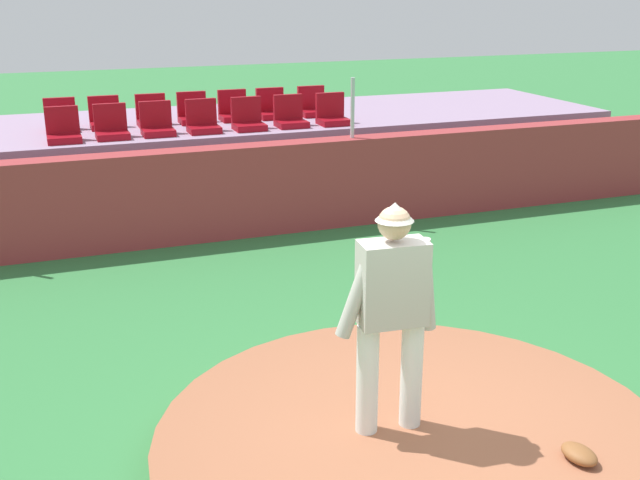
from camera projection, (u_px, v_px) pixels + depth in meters
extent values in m
plane|color=#337A3E|center=(414.00, 463.00, 6.03)|extent=(60.00, 60.00, 0.00)
cylinder|color=#9C5D40|center=(415.00, 448.00, 5.98)|extent=(4.02, 4.02, 0.27)
cylinder|color=white|center=(367.00, 379.00, 5.84)|extent=(0.17, 0.17, 0.88)
cylinder|color=white|center=(411.00, 373.00, 5.93)|extent=(0.17, 0.17, 0.88)
cube|color=#B7B2A8|center=(392.00, 283.00, 5.65)|extent=(0.52, 0.30, 0.64)
cylinder|color=#B7B2A8|center=(358.00, 292.00, 5.59)|extent=(0.35, 0.14, 0.71)
cylinder|color=#B7B2A8|center=(426.00, 284.00, 5.73)|extent=(0.20, 0.13, 0.72)
sphere|color=tan|center=(394.00, 223.00, 5.50)|extent=(0.24, 0.24, 0.24)
cone|color=#B7B2A8|center=(395.00, 212.00, 5.48)|extent=(0.30, 0.30, 0.13)
ellipsoid|color=brown|center=(579.00, 454.00, 5.58)|extent=(0.24, 0.32, 0.11)
cube|color=#9E3437|center=(226.00, 192.00, 11.18)|extent=(15.25, 0.40, 1.33)
cylinder|color=silver|center=(353.00, 108.00, 11.47)|extent=(0.06, 0.06, 0.89)
cube|color=#9B809F|center=(192.00, 158.00, 13.34)|extent=(14.73, 3.35, 1.32)
cube|color=maroon|center=(64.00, 139.00, 11.31)|extent=(0.48, 0.44, 0.10)
cube|color=maroon|center=(62.00, 120.00, 11.39)|extent=(0.48, 0.08, 0.40)
cube|color=maroon|center=(113.00, 135.00, 11.57)|extent=(0.48, 0.44, 0.10)
cube|color=maroon|center=(110.00, 117.00, 11.65)|extent=(0.48, 0.08, 0.40)
cube|color=maroon|center=(158.00, 132.00, 11.81)|extent=(0.48, 0.44, 0.10)
cube|color=maroon|center=(155.00, 114.00, 11.89)|extent=(0.48, 0.08, 0.40)
cube|color=maroon|center=(204.00, 129.00, 12.04)|extent=(0.48, 0.44, 0.10)
cube|color=maroon|center=(201.00, 112.00, 12.12)|extent=(0.48, 0.08, 0.40)
cube|color=maroon|center=(249.00, 127.00, 12.25)|extent=(0.48, 0.44, 0.10)
cube|color=maroon|center=(246.00, 109.00, 12.33)|extent=(0.48, 0.08, 0.40)
cube|color=maroon|center=(292.00, 124.00, 12.50)|extent=(0.48, 0.44, 0.10)
cube|color=maroon|center=(288.00, 107.00, 12.58)|extent=(0.48, 0.08, 0.40)
cube|color=maroon|center=(334.00, 122.00, 12.70)|extent=(0.48, 0.44, 0.10)
cube|color=maroon|center=(330.00, 105.00, 12.78)|extent=(0.48, 0.08, 0.40)
cube|color=maroon|center=(62.00, 128.00, 12.15)|extent=(0.48, 0.44, 0.10)
cube|color=maroon|center=(60.00, 110.00, 12.23)|extent=(0.48, 0.08, 0.40)
cube|color=maroon|center=(106.00, 126.00, 12.36)|extent=(0.48, 0.44, 0.10)
cube|color=maroon|center=(104.00, 108.00, 12.44)|extent=(0.48, 0.08, 0.40)
cube|color=maroon|center=(153.00, 123.00, 12.58)|extent=(0.48, 0.44, 0.10)
cube|color=maroon|center=(150.00, 106.00, 12.66)|extent=(0.48, 0.08, 0.40)
cube|color=maroon|center=(194.00, 120.00, 12.83)|extent=(0.48, 0.44, 0.10)
cube|color=maroon|center=(191.00, 104.00, 12.91)|extent=(0.48, 0.08, 0.40)
cube|color=maroon|center=(235.00, 118.00, 13.07)|extent=(0.48, 0.44, 0.10)
cube|color=maroon|center=(232.00, 101.00, 13.15)|extent=(0.48, 0.08, 0.40)
cube|color=maroon|center=(273.00, 115.00, 13.29)|extent=(0.48, 0.44, 0.10)
cube|color=maroon|center=(270.00, 99.00, 13.37)|extent=(0.48, 0.08, 0.40)
cube|color=maroon|center=(314.00, 113.00, 13.53)|extent=(0.48, 0.44, 0.10)
cube|color=maroon|center=(311.00, 97.00, 13.61)|extent=(0.48, 0.08, 0.40)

